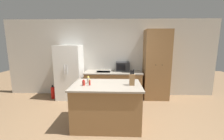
# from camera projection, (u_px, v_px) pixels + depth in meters

# --- Properties ---
(ground_plane) EXTENTS (14.00, 14.00, 0.00)m
(ground_plane) POSITION_uv_depth(u_px,v_px,m) (105.00, 131.00, 3.12)
(ground_plane) COLOR #846647
(wall_back) EXTENTS (7.20, 0.06, 2.60)m
(wall_back) POSITION_uv_depth(u_px,v_px,m) (110.00, 58.00, 5.18)
(wall_back) COLOR beige
(wall_back) RESTS_ON ground_plane
(refrigerator) EXTENTS (0.79, 0.73, 1.75)m
(refrigerator) POSITION_uv_depth(u_px,v_px,m) (70.00, 72.00, 4.92)
(refrigerator) COLOR white
(refrigerator) RESTS_ON ground_plane
(back_counter) EXTENTS (1.85, 0.71, 0.89)m
(back_counter) POSITION_uv_depth(u_px,v_px,m) (113.00, 85.00, 4.97)
(back_counter) COLOR olive
(back_counter) RESTS_ON ground_plane
(pantry_cabinet) EXTENTS (0.79, 0.62, 2.23)m
(pantry_cabinet) POSITION_uv_depth(u_px,v_px,m) (156.00, 65.00, 4.84)
(pantry_cabinet) COLOR olive
(pantry_cabinet) RESTS_ON ground_plane
(kitchen_island) EXTENTS (1.48, 0.98, 0.94)m
(kitchen_island) POSITION_uv_depth(u_px,v_px,m) (107.00, 105.00, 3.32)
(kitchen_island) COLOR olive
(kitchen_island) RESTS_ON ground_plane
(microwave) EXTENTS (0.45, 0.34, 0.30)m
(microwave) POSITION_uv_depth(u_px,v_px,m) (123.00, 66.00, 5.00)
(microwave) COLOR #232326
(microwave) RESTS_ON back_counter
(knife_block) EXTENTS (0.11, 0.08, 0.34)m
(knife_block) POSITION_uv_depth(u_px,v_px,m) (132.00, 79.00, 3.14)
(knife_block) COLOR olive
(knife_block) RESTS_ON kitchen_island
(spice_bottle_tall_dark) EXTENTS (0.04, 0.04, 0.13)m
(spice_bottle_tall_dark) POSITION_uv_depth(u_px,v_px,m) (90.00, 82.00, 3.15)
(spice_bottle_tall_dark) COLOR #B2281E
(spice_bottle_tall_dark) RESTS_ON kitchen_island
(spice_bottle_short_red) EXTENTS (0.06, 0.06, 0.12)m
(spice_bottle_short_red) POSITION_uv_depth(u_px,v_px,m) (84.00, 83.00, 3.14)
(spice_bottle_short_red) COLOR #B2281E
(spice_bottle_short_red) RESTS_ON kitchen_island
(spice_bottle_amber_oil) EXTENTS (0.05, 0.05, 0.16)m
(spice_bottle_amber_oil) POSITION_uv_depth(u_px,v_px,m) (88.00, 80.00, 3.30)
(spice_bottle_amber_oil) COLOR beige
(spice_bottle_amber_oil) RESTS_ON kitchen_island
(fire_extinguisher) EXTENTS (0.12, 0.12, 0.45)m
(fire_extinguisher) POSITION_uv_depth(u_px,v_px,m) (53.00, 92.00, 4.96)
(fire_extinguisher) COLOR red
(fire_extinguisher) RESTS_ON ground_plane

